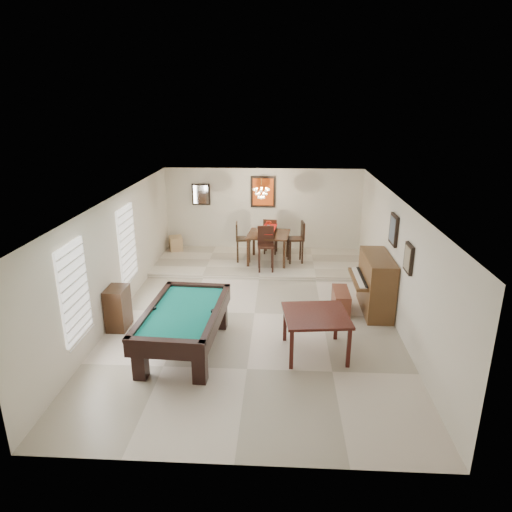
# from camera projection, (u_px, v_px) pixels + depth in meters

# --- Properties ---
(ground_plane) EXTENTS (6.00, 9.00, 0.02)m
(ground_plane) POSITION_uv_depth(u_px,v_px,m) (255.00, 314.00, 10.19)
(ground_plane) COLOR beige
(wall_back) EXTENTS (6.00, 0.04, 2.60)m
(wall_back) POSITION_uv_depth(u_px,v_px,m) (263.00, 211.00, 14.03)
(wall_back) COLOR silver
(wall_back) RESTS_ON ground_plane
(wall_front) EXTENTS (6.00, 0.04, 2.60)m
(wall_front) POSITION_uv_depth(u_px,v_px,m) (233.00, 379.00, 5.52)
(wall_front) COLOR silver
(wall_front) RESTS_ON ground_plane
(wall_left) EXTENTS (0.04, 9.00, 2.60)m
(wall_left) POSITION_uv_depth(u_px,v_px,m) (117.00, 256.00, 9.93)
(wall_left) COLOR silver
(wall_left) RESTS_ON ground_plane
(wall_right) EXTENTS (0.04, 9.00, 2.60)m
(wall_right) POSITION_uv_depth(u_px,v_px,m) (396.00, 261.00, 9.62)
(wall_right) COLOR silver
(wall_right) RESTS_ON ground_plane
(ceiling) EXTENTS (6.00, 9.00, 0.04)m
(ceiling) POSITION_uv_depth(u_px,v_px,m) (254.00, 199.00, 9.36)
(ceiling) COLOR white
(ceiling) RESTS_ON wall_back
(dining_step) EXTENTS (6.00, 2.50, 0.12)m
(dining_step) POSITION_uv_depth(u_px,v_px,m) (261.00, 262.00, 13.25)
(dining_step) COLOR beige
(dining_step) RESTS_ON ground_plane
(window_left_front) EXTENTS (0.06, 1.00, 1.70)m
(window_left_front) POSITION_uv_depth(u_px,v_px,m) (74.00, 291.00, 7.82)
(window_left_front) COLOR white
(window_left_front) RESTS_ON wall_left
(window_left_rear) EXTENTS (0.06, 1.00, 1.70)m
(window_left_rear) POSITION_uv_depth(u_px,v_px,m) (127.00, 243.00, 10.47)
(window_left_rear) COLOR white
(window_left_rear) RESTS_ON wall_left
(pool_table) EXTENTS (1.47, 2.55, 0.83)m
(pool_table) POSITION_uv_depth(u_px,v_px,m) (184.00, 331.00, 8.55)
(pool_table) COLOR black
(pool_table) RESTS_ON ground_plane
(square_table) EXTENTS (1.28, 1.28, 0.80)m
(square_table) POSITION_uv_depth(u_px,v_px,m) (315.00, 334.00, 8.46)
(square_table) COLOR black
(square_table) RESTS_ON ground_plane
(upright_piano) EXTENTS (0.87, 1.55, 1.29)m
(upright_piano) POSITION_uv_depth(u_px,v_px,m) (369.00, 284.00, 10.15)
(upright_piano) COLOR brown
(upright_piano) RESTS_ON ground_plane
(piano_bench) EXTENTS (0.34, 0.87, 0.48)m
(piano_bench) POSITION_uv_depth(u_px,v_px,m) (341.00, 301.00, 10.25)
(piano_bench) COLOR brown
(piano_bench) RESTS_ON ground_plane
(apothecary_chest) EXTENTS (0.40, 0.59, 0.89)m
(apothecary_chest) POSITION_uv_depth(u_px,v_px,m) (118.00, 308.00, 9.41)
(apothecary_chest) COLOR black
(apothecary_chest) RESTS_ON ground_plane
(dining_table) EXTENTS (1.27, 1.27, 0.96)m
(dining_table) POSITION_uv_depth(u_px,v_px,m) (268.00, 245.00, 13.00)
(dining_table) COLOR black
(dining_table) RESTS_ON dining_step
(flower_vase) EXTENTS (0.15, 0.15, 0.25)m
(flower_vase) POSITION_uv_depth(u_px,v_px,m) (269.00, 225.00, 12.81)
(flower_vase) COLOR #B2200F
(flower_vase) RESTS_ON dining_table
(dining_chair_south) EXTENTS (0.48, 0.48, 1.20)m
(dining_chair_south) POSITION_uv_depth(u_px,v_px,m) (266.00, 249.00, 12.27)
(dining_chair_south) COLOR black
(dining_chair_south) RESTS_ON dining_step
(dining_chair_north) EXTENTS (0.44, 0.44, 1.08)m
(dining_chair_north) POSITION_uv_depth(u_px,v_px,m) (271.00, 236.00, 13.72)
(dining_chair_north) COLOR black
(dining_chair_north) RESTS_ON dining_step
(dining_chair_west) EXTENTS (0.46, 0.46, 1.13)m
(dining_chair_west) POSITION_uv_depth(u_px,v_px,m) (243.00, 242.00, 13.03)
(dining_chair_west) COLOR black
(dining_chair_west) RESTS_ON dining_step
(dining_chair_east) EXTENTS (0.49, 0.49, 1.18)m
(dining_chair_east) POSITION_uv_depth(u_px,v_px,m) (296.00, 242.00, 12.93)
(dining_chair_east) COLOR black
(dining_chair_east) RESTS_ON dining_step
(corner_bench) EXTENTS (0.51, 0.57, 0.42)m
(corner_bench) POSITION_uv_depth(u_px,v_px,m) (176.00, 243.00, 14.10)
(corner_bench) COLOR tan
(corner_bench) RESTS_ON dining_step
(chandelier) EXTENTS (0.44, 0.44, 0.60)m
(chandelier) POSITION_uv_depth(u_px,v_px,m) (261.00, 190.00, 12.51)
(chandelier) COLOR #FFE5B2
(chandelier) RESTS_ON ceiling
(back_painting) EXTENTS (0.75, 0.06, 0.95)m
(back_painting) POSITION_uv_depth(u_px,v_px,m) (263.00, 192.00, 13.80)
(back_painting) COLOR #D84C14
(back_painting) RESTS_ON wall_back
(back_mirror) EXTENTS (0.55, 0.06, 0.65)m
(back_mirror) POSITION_uv_depth(u_px,v_px,m) (201.00, 194.00, 13.93)
(back_mirror) COLOR white
(back_mirror) RESTS_ON wall_back
(right_picture_upper) EXTENTS (0.06, 0.55, 0.65)m
(right_picture_upper) POSITION_uv_depth(u_px,v_px,m) (394.00, 230.00, 9.71)
(right_picture_upper) COLOR slate
(right_picture_upper) RESTS_ON wall_right
(right_picture_lower) EXTENTS (0.06, 0.45, 0.55)m
(right_picture_lower) POSITION_uv_depth(u_px,v_px,m) (409.00, 258.00, 8.54)
(right_picture_lower) COLOR gray
(right_picture_lower) RESTS_ON wall_right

